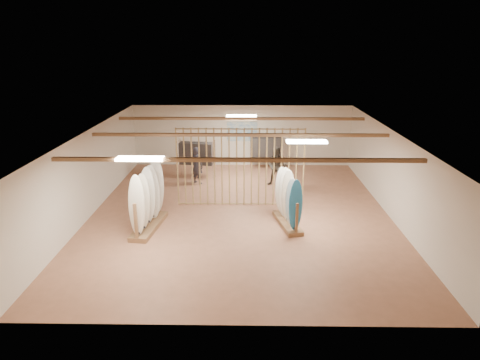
{
  "coord_description": "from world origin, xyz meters",
  "views": [
    {
      "loc": [
        0.22,
        -13.45,
        5.6
      ],
      "look_at": [
        0.0,
        0.0,
        1.2
      ],
      "focal_mm": 32.0,
      "sensor_mm": 36.0,
      "label": 1
    }
  ],
  "objects_px": {
    "clothing_rack_b": "(267,147)",
    "shopper_b": "(277,164)",
    "clothing_rack_a": "(196,154)",
    "rack_left": "(148,208)",
    "rack_right": "(288,207)",
    "shopper_a": "(197,163)"
  },
  "relations": [
    {
      "from": "rack_left",
      "to": "shopper_a",
      "type": "distance_m",
      "value": 4.57
    },
    {
      "from": "clothing_rack_a",
      "to": "shopper_b",
      "type": "height_order",
      "value": "shopper_b"
    },
    {
      "from": "clothing_rack_b",
      "to": "shopper_a",
      "type": "xyz_separation_m",
      "value": [
        -2.93,
        -2.19,
        -0.13
      ]
    },
    {
      "from": "shopper_a",
      "to": "shopper_b",
      "type": "bearing_deg",
      "value": -148.81
    },
    {
      "from": "rack_right",
      "to": "rack_left",
      "type": "bearing_deg",
      "value": 172.23
    },
    {
      "from": "clothing_rack_a",
      "to": "shopper_b",
      "type": "distance_m",
      "value": 3.5
    },
    {
      "from": "rack_left",
      "to": "shopper_b",
      "type": "bearing_deg",
      "value": 51.68
    },
    {
      "from": "clothing_rack_b",
      "to": "clothing_rack_a",
      "type": "bearing_deg",
      "value": -161.66
    },
    {
      "from": "rack_left",
      "to": "rack_right",
      "type": "xyz_separation_m",
      "value": [
        4.35,
        0.33,
        -0.09
      ]
    },
    {
      "from": "clothing_rack_b",
      "to": "shopper_b",
      "type": "xyz_separation_m",
      "value": [
        0.3,
        -2.44,
        -0.1
      ]
    },
    {
      "from": "rack_right",
      "to": "clothing_rack_a",
      "type": "distance_m",
      "value": 5.98
    },
    {
      "from": "rack_right",
      "to": "clothing_rack_a",
      "type": "bearing_deg",
      "value": 113.0
    },
    {
      "from": "rack_left",
      "to": "rack_right",
      "type": "height_order",
      "value": "rack_left"
    },
    {
      "from": "shopper_b",
      "to": "rack_left",
      "type": "bearing_deg",
      "value": -120.4
    },
    {
      "from": "clothing_rack_a",
      "to": "shopper_a",
      "type": "bearing_deg",
      "value": -73.0
    },
    {
      "from": "clothing_rack_a",
      "to": "clothing_rack_b",
      "type": "xyz_separation_m",
      "value": [
        3.04,
        1.42,
        -0.06
      ]
    },
    {
      "from": "clothing_rack_a",
      "to": "rack_left",
      "type": "bearing_deg",
      "value": -91.05
    },
    {
      "from": "shopper_b",
      "to": "clothing_rack_b",
      "type": "bearing_deg",
      "value": 112.09
    },
    {
      "from": "clothing_rack_a",
      "to": "shopper_b",
      "type": "relative_size",
      "value": 0.9
    },
    {
      "from": "rack_left",
      "to": "clothing_rack_b",
      "type": "xyz_separation_m",
      "value": [
        3.95,
        6.64,
        0.31
      ]
    },
    {
      "from": "rack_left",
      "to": "shopper_a",
      "type": "height_order",
      "value": "rack_left"
    },
    {
      "from": "rack_left",
      "to": "clothing_rack_b",
      "type": "bearing_deg",
      "value": 66.3
    }
  ]
}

